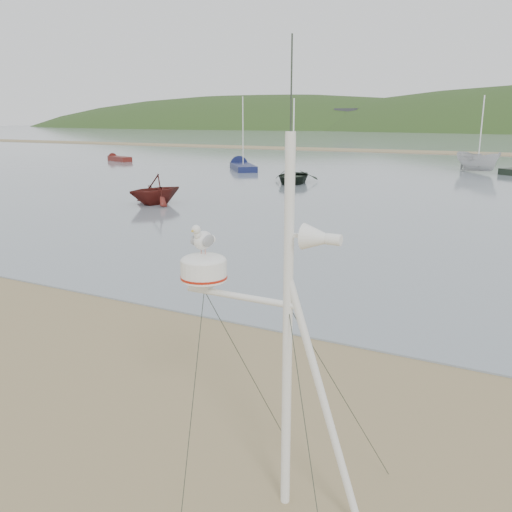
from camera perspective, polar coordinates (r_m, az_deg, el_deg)
The scene contains 8 objects.
ground at distance 9.19m, azimuth -12.61°, elevation -15.57°, with size 560.00×560.00×0.00m, color olive.
sandbar at distance 76.29m, azimuth 24.03°, elevation 9.77°, with size 560.00×7.00×0.07m, color olive.
mast_rig at distance 6.51m, azimuth 2.48°, elevation -15.53°, with size 2.37×2.53×5.35m.
boat_dark at distance 38.67m, azimuth 3.94°, elevation 10.93°, with size 3.16×0.92×4.43m, color black.
boat_red at distance 29.41m, azimuth -10.65°, elevation 8.32°, with size 2.64×1.61×3.06m, color #551813.
boat_white at distance 49.93m, azimuth 22.49°, elevation 10.84°, with size 1.78×1.83×4.73m, color silver.
dinghy_red_far at distance 61.38m, azimuth -14.58°, elevation 9.92°, with size 4.61×2.60×1.10m.
sailboat_blue_near at distance 50.33m, azimuth -1.69°, elevation 9.51°, with size 5.59×6.49×6.88m.
Camera 1 is at (5.32, -5.97, 4.53)m, focal length 38.00 mm.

